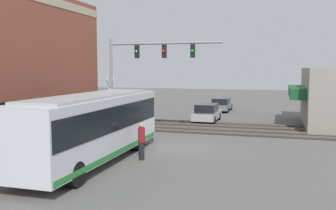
# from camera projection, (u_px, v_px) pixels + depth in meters

# --- Properties ---
(ground_plane) EXTENTS (120.00, 120.00, 0.00)m
(ground_plane) POSITION_uv_depth(u_px,v_px,m) (175.00, 148.00, 21.18)
(ground_plane) COLOR #605E5B
(city_bus) EXTENTS (10.64, 2.59, 3.26)m
(city_bus) POSITION_uv_depth(u_px,v_px,m) (93.00, 125.00, 17.63)
(city_bus) COLOR silver
(city_bus) RESTS_ON ground
(traffic_signal_gantry) EXTENTS (0.42, 8.10, 6.59)m
(traffic_signal_gantry) POSITION_uv_depth(u_px,v_px,m) (144.00, 62.00, 26.10)
(traffic_signal_gantry) COLOR gray
(traffic_signal_gantry) RESTS_ON ground
(crossing_signal) EXTENTS (1.41, 1.18, 3.81)m
(crossing_signal) POSITION_uv_depth(u_px,v_px,m) (111.00, 99.00, 26.93)
(crossing_signal) COLOR gray
(crossing_signal) RESTS_ON ground
(rail_track_near) EXTENTS (2.60, 60.00, 0.15)m
(rail_track_near) POSITION_uv_depth(u_px,v_px,m) (197.00, 130.00, 26.90)
(rail_track_near) COLOR #332D28
(rail_track_near) RESTS_ON ground
(rail_track_far) EXTENTS (2.60, 60.00, 0.15)m
(rail_track_far) POSITION_uv_depth(u_px,v_px,m) (206.00, 124.00, 29.95)
(rail_track_far) COLOR #332D28
(rail_track_far) RESTS_ON ground
(parked_car_silver) EXTENTS (4.37, 1.82, 1.51)m
(parked_car_silver) POSITION_uv_depth(u_px,v_px,m) (207.00, 113.00, 31.48)
(parked_car_silver) COLOR #B7B7BC
(parked_car_silver) RESTS_ON ground
(parked_car_grey) EXTENTS (4.66, 1.82, 1.38)m
(parked_car_grey) POSITION_uv_depth(u_px,v_px,m) (221.00, 105.00, 39.25)
(parked_car_grey) COLOR slate
(parked_car_grey) RESTS_ON ground
(pedestrian_near_bus) EXTENTS (0.34, 0.34, 1.83)m
(pedestrian_near_bus) POSITION_uv_depth(u_px,v_px,m) (141.00, 141.00, 18.29)
(pedestrian_near_bus) COLOR black
(pedestrian_near_bus) RESTS_ON ground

